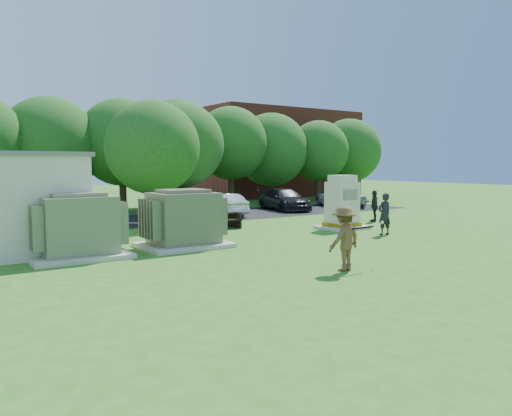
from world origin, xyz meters
TOP-DOWN VIEW (x-y plane):
  - ground at (0.00, 0.00)m, footprint 120.00×120.00m
  - brick_building at (18.00, 27.00)m, footprint 15.00×8.00m
  - parking_strip at (7.00, 13.50)m, footprint 20.00×6.00m
  - transformer_left at (-6.50, 4.50)m, footprint 3.00×2.40m
  - transformer_right at (-2.80, 4.50)m, footprint 3.00×2.40m
  - generator_cabinet at (5.41, 4.93)m, footprint 2.03×1.66m
  - picnic_table at (0.88, 8.26)m, footprint 1.74×1.30m
  - batter at (-0.89, -1.65)m, footprint 1.26×0.84m
  - person_by_generator at (5.51, 2.52)m, footprint 0.67×0.47m
  - person_at_picnic at (-0.48, 5.99)m, footprint 1.00×0.93m
  - person_walking_right at (8.88, 6.15)m, footprint 0.92×0.98m
  - car_white at (1.65, 13.91)m, footprint 2.50×4.48m
  - car_silver_a at (4.01, 13.21)m, footprint 1.62×3.94m
  - car_dark at (8.97, 13.89)m, footprint 2.69×5.02m
  - car_silver_b at (13.75, 13.83)m, footprint 3.34×4.95m
  - batting_equipment at (-0.26, -1.78)m, footprint 1.46×0.25m
  - tree_row at (1.75, 18.50)m, footprint 41.30×13.30m

SIDE VIEW (x-z plane):
  - ground at x=0.00m, z-range 0.00..0.00m
  - parking_strip at x=7.00m, z-range 0.00..0.01m
  - picnic_table at x=0.88m, z-range 0.09..0.84m
  - car_silver_b at x=13.75m, z-range 0.00..1.26m
  - car_silver_a at x=4.01m, z-range 0.00..1.27m
  - car_dark at x=8.97m, z-range 0.00..1.38m
  - car_white at x=1.65m, z-range 0.00..1.44m
  - person_walking_right at x=8.88m, z-range 0.00..1.62m
  - person_at_picnic at x=-0.48m, z-range 0.00..1.65m
  - person_by_generator at x=5.51m, z-range 0.00..1.76m
  - batter at x=-0.89m, z-range 0.00..1.81m
  - transformer_left at x=-6.50m, z-range -0.07..2.00m
  - transformer_right at x=-2.80m, z-range -0.07..2.00m
  - generator_cabinet at x=5.41m, z-range -0.15..2.32m
  - batting_equipment at x=-0.26m, z-range 1.12..1.27m
  - brick_building at x=18.00m, z-range 0.00..8.00m
  - tree_row at x=1.75m, z-range 0.50..7.80m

